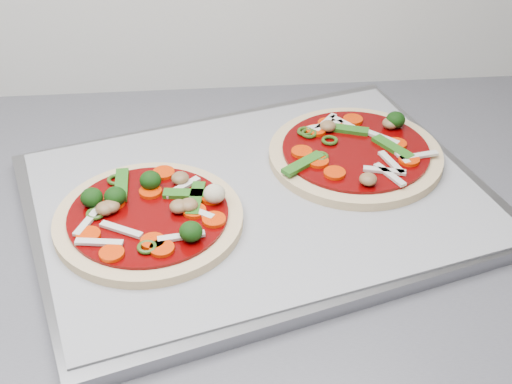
{
  "coord_description": "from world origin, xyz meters",
  "views": [
    {
      "loc": [
        0.16,
        0.67,
        1.4
      ],
      "look_at": [
        0.21,
        1.3,
        0.93
      ],
      "focal_mm": 50.0,
      "sensor_mm": 36.0,
      "label": 1
    }
  ],
  "objects": [
    {
      "name": "pizza_left",
      "position": [
        0.09,
        1.27,
        0.93
      ],
      "size": [
        0.28,
        0.28,
        0.03
      ],
      "rotation": [
        0.0,
        0.0,
        0.61
      ],
      "color": "#DEBF89",
      "rests_on": "parchment"
    },
    {
      "name": "countertop",
      "position": [
        0.0,
        1.3,
        0.88
      ],
      "size": [
        3.6,
        0.6,
        0.04
      ],
      "primitive_type": "cube",
      "color": "#57575E",
      "rests_on": "base_cabinet"
    },
    {
      "name": "baking_tray",
      "position": [
        0.21,
        1.31,
        0.91
      ],
      "size": [
        0.59,
        0.5,
        0.02
      ],
      "primitive_type": "cube",
      "rotation": [
        0.0,
        0.0,
        0.29
      ],
      "color": "gray",
      "rests_on": "countertop"
    },
    {
      "name": "pizza_right",
      "position": [
        0.34,
        1.37,
        0.93
      ],
      "size": [
        0.23,
        0.23,
        0.04
      ],
      "rotation": [
        0.0,
        0.0,
        -0.12
      ],
      "color": "#DEBF89",
      "rests_on": "parchment"
    },
    {
      "name": "parchment",
      "position": [
        0.21,
        1.31,
        0.92
      ],
      "size": [
        0.56,
        0.47,
        0.0
      ],
      "primitive_type": "cube",
      "rotation": [
        0.0,
        0.0,
        0.27
      ],
      "color": "#9B9AA0",
      "rests_on": "baking_tray"
    }
  ]
}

